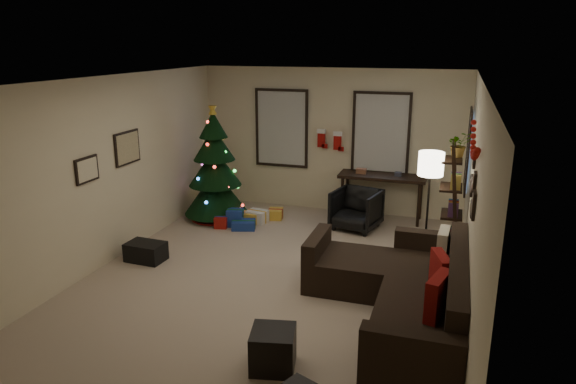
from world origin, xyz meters
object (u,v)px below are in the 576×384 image
object	(u,v)px
desk	(382,180)
desk_chair	(356,209)
sofa	(404,293)
christmas_tree	(215,171)
bookshelf	(453,207)

from	to	relation	value
desk	desk_chair	size ratio (longest dim) A/B	2.19
sofa	desk	size ratio (longest dim) A/B	1.85
christmas_tree	sofa	xyz separation A→B (m)	(3.68, -2.61, -0.60)
christmas_tree	sofa	bearing A→B (deg)	-35.40
sofa	desk_chair	world-z (taller)	sofa
christmas_tree	bookshelf	xyz separation A→B (m)	(4.15, -0.82, -0.02)
christmas_tree	desk_chair	bearing A→B (deg)	5.01
sofa	bookshelf	bearing A→B (deg)	75.14
desk_chair	bookshelf	bearing A→B (deg)	-20.41
bookshelf	christmas_tree	bearing A→B (deg)	168.79
christmas_tree	bookshelf	bearing A→B (deg)	-11.21
christmas_tree	sofa	distance (m)	4.55
desk	desk_chair	world-z (taller)	desk
desk_chair	christmas_tree	bearing A→B (deg)	-162.00
christmas_tree	desk_chair	xyz separation A→B (m)	(2.56, 0.22, -0.54)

